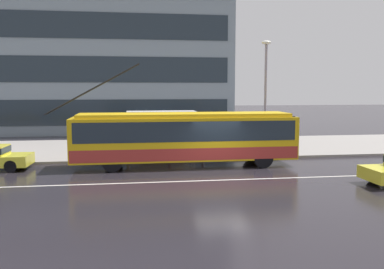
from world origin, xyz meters
TOP-DOWN VIEW (x-y plane):
  - ground_plane at (0.00, 0.00)m, footprint 160.00×160.00m
  - sidewalk_slab at (0.00, 9.10)m, footprint 80.00×10.00m
  - lane_centre_line at (0.00, -1.20)m, footprint 72.00×0.14m
  - trolleybus at (-1.48, 2.50)m, footprint 13.13×2.50m
  - bus_shelter at (-2.52, 5.91)m, footprint 4.17×1.53m
  - pedestrian_at_shelter at (-2.05, 5.25)m, footprint 1.32×1.32m
  - pedestrian_approaching_curb at (0.09, 5.81)m, footprint 1.32×1.32m
  - pedestrian_walking_past at (-4.60, 5.62)m, footprint 1.47×1.47m
  - street_lamp at (3.87, 5.26)m, footprint 0.60×0.32m
  - office_tower_corner_left at (-6.97, 23.63)m, footprint 24.56×11.47m

SIDE VIEW (x-z plane):
  - ground_plane at x=0.00m, z-range 0.00..0.00m
  - lane_centre_line at x=0.00m, z-range 0.00..0.01m
  - sidewalk_slab at x=0.00m, z-range 0.00..0.14m
  - trolleybus at x=-1.48m, z-range -1.16..4.32m
  - pedestrian_approaching_curb at x=0.09m, z-range 0.70..2.69m
  - pedestrian_at_shelter at x=-2.05m, z-range 0.73..2.72m
  - pedestrian_walking_past at x=-4.60m, z-range 0.75..2.73m
  - bus_shelter at x=-2.52m, z-range 0.76..3.43m
  - street_lamp at x=3.87m, z-range 0.75..7.69m
  - office_tower_corner_left at x=-6.97m, z-range 0.01..23.09m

